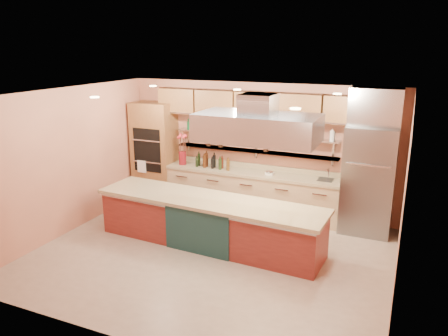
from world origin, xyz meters
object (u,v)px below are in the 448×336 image
at_px(refrigerator, 368,181).
at_px(copper_kettle, 217,128).
at_px(island, 209,222).
at_px(flower_vase, 183,158).
at_px(kitchen_scale, 270,172).
at_px(green_canister, 243,129).

height_order(refrigerator, copper_kettle, refrigerator).
distance_m(island, copper_kettle, 2.48).
height_order(refrigerator, flower_vase, refrigerator).
bearing_deg(kitchen_scale, copper_kettle, 155.23).
distance_m(refrigerator, island, 3.16).
xyz_separation_m(refrigerator, flower_vase, (-4.05, 0.01, 0.03)).
distance_m(flower_vase, copper_kettle, 1.07).
distance_m(kitchen_scale, green_canister, 1.10).
distance_m(island, green_canister, 2.39).
height_order(refrigerator, kitchen_scale, refrigerator).
relative_size(kitchen_scale, copper_kettle, 0.96).
distance_m(flower_vase, green_canister, 1.58).
distance_m(refrigerator, copper_kettle, 3.37).
height_order(flower_vase, green_canister, green_canister).
bearing_deg(copper_kettle, kitchen_scale, -9.62).
height_order(flower_vase, copper_kettle, copper_kettle).
bearing_deg(flower_vase, refrigerator, -0.14).
height_order(island, kitchen_scale, kitchen_scale).
xyz_separation_m(island, flower_vase, (-1.48, 1.74, 0.64)).
xyz_separation_m(flower_vase, green_canister, (1.38, 0.22, 0.72)).
bearing_deg(island, flower_vase, 133.66).
relative_size(flower_vase, kitchen_scale, 1.80).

